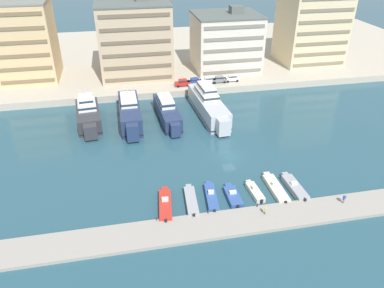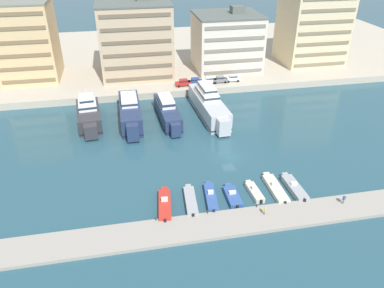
{
  "view_description": "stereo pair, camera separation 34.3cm",
  "coord_description": "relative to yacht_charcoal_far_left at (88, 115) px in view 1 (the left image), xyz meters",
  "views": [
    {
      "loc": [
        -19.24,
        -58.89,
        38.72
      ],
      "look_at": [
        -7.02,
        2.01,
        2.5
      ],
      "focal_mm": 35.0,
      "sensor_mm": 36.0,
      "label": 1
    },
    {
      "loc": [
        -18.9,
        -58.96,
        38.72
      ],
      "look_at": [
        -7.02,
        2.01,
        2.5
      ],
      "focal_mm": 35.0,
      "sensor_mm": 36.0,
      "label": 2
    }
  ],
  "objects": [
    {
      "name": "car_grey_center_left",
      "position": [
        34.2,
        14.83,
        0.48
      ],
      "size": [
        4.11,
        1.93,
        1.8
      ],
      "color": "slate",
      "rests_on": "quay_promenade"
    },
    {
      "name": "bollard_east",
      "position": [
        34.95,
        -35.65,
        -1.4
      ],
      "size": [
        0.2,
        0.2,
        0.61
      ],
      "color": "#2D2D33",
      "rests_on": "pier_dock"
    },
    {
      "name": "apartment_block_left",
      "position": [
        12.75,
        26.6,
        9.53
      ],
      "size": [
        19.66,
        17.98,
        21.97
      ],
      "color": "#C6AD89",
      "rests_on": "quay_promenade"
    },
    {
      "name": "motorboat_cream_center_right",
      "position": [
        31.78,
        -31.49,
        -1.84
      ],
      "size": [
        2.05,
        8.72,
        1.36
      ],
      "color": "beige",
      "rests_on": "ground"
    },
    {
      "name": "yacht_navy_mid_left",
      "position": [
        17.62,
        -1.31,
        -0.26
      ],
      "size": [
        4.75,
        18.58,
        6.76
      ],
      "color": "navy",
      "rests_on": "ground"
    },
    {
      "name": "pedestrian_mid_deck",
      "position": [
        40.77,
        -37.49,
        -0.73
      ],
      "size": [
        0.63,
        0.34,
        1.68
      ],
      "color": "#7A6B56",
      "rests_on": "pier_dock"
    },
    {
      "name": "motorboat_grey_mid_right",
      "position": [
        34.92,
        -32.07,
        -1.74
      ],
      "size": [
        2.14,
        7.93,
        1.44
      ],
      "color": "#9EA3A8",
      "rests_on": "ground"
    },
    {
      "name": "motorboat_cream_center",
      "position": [
        27.99,
        -31.78,
        -1.81
      ],
      "size": [
        1.87,
        5.98,
        1.42
      ],
      "color": "beige",
      "rests_on": "ground"
    },
    {
      "name": "quay_promenade",
      "position": [
        27.16,
        46.08,
        -1.39
      ],
      "size": [
        180.0,
        70.0,
        1.78
      ],
      "primitive_type": "cube",
      "color": "#BCB29E",
      "rests_on": "ground"
    },
    {
      "name": "motorboat_grey_left",
      "position": [
        17.09,
        -32.11,
        -1.78
      ],
      "size": [
        2.25,
        7.94,
        1.0
      ],
      "color": "#9EA3A8",
      "rests_on": "ground"
    },
    {
      "name": "apartment_block_mid_left",
      "position": [
        39.04,
        26.61,
        7.42
      ],
      "size": [
        18.63,
        16.43,
        17.74
      ],
      "color": "silver",
      "rests_on": "quay_promenade"
    },
    {
      "name": "bollard_east_mid",
      "position": [
        27.01,
        -35.65,
        -1.4
      ],
      "size": [
        0.2,
        0.2,
        0.61
      ],
      "color": "#2D2D33",
      "rests_on": "pier_dock"
    },
    {
      "name": "car_white_mid_left",
      "position": [
        31.14,
        14.81,
        0.48
      ],
      "size": [
        4.18,
        2.08,
        1.8
      ],
      "color": "white",
      "rests_on": "quay_promenade"
    },
    {
      "name": "car_white_center",
      "position": [
        37.91,
        15.1,
        0.48
      ],
      "size": [
        4.12,
        1.96,
        1.8
      ],
      "color": "white",
      "rests_on": "quay_promenade"
    },
    {
      "name": "motorboat_blue_center_left",
      "position": [
        24.08,
        -32.15,
        -1.83
      ],
      "size": [
        2.12,
        6.34,
        1.29
      ],
      "color": "#33569E",
      "rests_on": "ground"
    },
    {
      "name": "apartment_block_far_left",
      "position": [
        -16.02,
        28.77,
        9.97
      ],
      "size": [
        14.9,
        15.34,
        22.8
      ],
      "color": "#E0BC84",
      "rests_on": "quay_promenade"
    },
    {
      "name": "motorboat_red_far_left",
      "position": [
        12.88,
        -32.35,
        -1.72
      ],
      "size": [
        2.7,
        8.37,
        1.66
      ],
      "color": "red",
      "rests_on": "ground"
    },
    {
      "name": "ground_plane",
      "position": [
        27.16,
        -19.7,
        -2.28
      ],
      "size": [
        400.0,
        400.0,
        0.0
      ],
      "primitive_type": "plane",
      "color": "#285160"
    },
    {
      "name": "yacht_charcoal_far_left",
      "position": [
        0.0,
        0.0,
        0.0
      ],
      "size": [
        6.15,
        16.5,
        8.0
      ],
      "color": "#333338",
      "rests_on": "ground"
    },
    {
      "name": "car_blue_left",
      "position": [
        27.3,
        14.7,
        0.48
      ],
      "size": [
        4.16,
        2.05,
        1.8
      ],
      "color": "#28428E",
      "rests_on": "quay_promenade"
    },
    {
      "name": "apartment_block_center_left",
      "position": [
        66.04,
        27.64,
        12.04
      ],
      "size": [
        17.97,
        15.92,
        26.96
      ],
      "color": "beige",
      "rests_on": "quay_promenade"
    },
    {
      "name": "pedestrian_near_edge",
      "position": [
        27.56,
        -37.52,
        -0.8
      ],
      "size": [
        0.35,
        0.57,
        1.56
      ],
      "color": "#4C515B",
      "rests_on": "pier_dock"
    },
    {
      "name": "bollard_west",
      "position": [
        11.12,
        -35.65,
        -1.4
      ],
      "size": [
        0.2,
        0.2,
        0.61
      ],
      "color": "#2D2D33",
      "rests_on": "pier_dock"
    },
    {
      "name": "yacht_navy_left",
      "position": [
        9.18,
        -0.84,
        0.07
      ],
      "size": [
        4.61,
        20.04,
        7.31
      ],
      "color": "navy",
      "rests_on": "ground"
    },
    {
      "name": "car_red_far_left",
      "position": [
        24.0,
        14.29,
        0.48
      ],
      "size": [
        4.21,
        2.15,
        1.8
      ],
      "color": "red",
      "rests_on": "quay_promenade"
    },
    {
      "name": "bollard_west_mid",
      "position": [
        19.07,
        -35.65,
        -1.4
      ],
      "size": [
        0.2,
        0.2,
        0.61
      ],
      "color": "#2D2D33",
      "rests_on": "pier_dock"
    },
    {
      "name": "pier_dock",
      "position": [
        27.16,
        -38.19,
        -2.0
      ],
      "size": [
        120.0,
        5.58,
        0.55
      ],
      "primitive_type": "cube",
      "color": "#9E998E",
      "rests_on": "ground"
    },
    {
      "name": "motorboat_blue_mid_left",
      "position": [
        20.54,
        -31.7,
        -1.81
      ],
      "size": [
        2.42,
        7.96,
        1.44
      ],
      "color": "#33569E",
      "rests_on": "ground"
    },
    {
      "name": "yacht_silver_center_left",
      "position": [
        27.51,
        -0.54,
        0.3
      ],
      "size": [
        6.0,
        23.18,
        8.6
      ],
      "color": "silver",
      "rests_on": "ground"
    }
  ]
}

